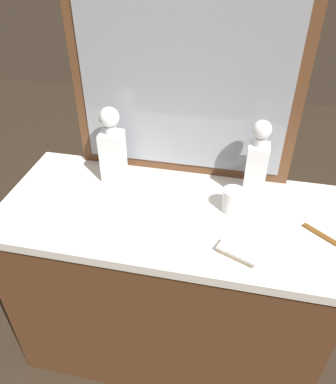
{
  "coord_description": "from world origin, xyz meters",
  "views": [
    {
      "loc": [
        0.22,
        -1.02,
        1.68
      ],
      "look_at": [
        0.0,
        0.0,
        0.9
      ],
      "focal_mm": 35.43,
      "sensor_mm": 36.0,
      "label": 1
    }
  ],
  "objects_px": {
    "crystal_decanter_rear": "(256,167)",
    "crystal_decanter_front": "(113,151)",
    "crystal_tumbler_right": "(233,201)",
    "tortoiseshell_comb": "(320,234)",
    "silver_brush_far_right": "(239,253)"
  },
  "relations": [
    {
      "from": "crystal_decanter_rear",
      "to": "crystal_decanter_front",
      "type": "xyz_separation_m",
      "value": [
        -0.54,
        -0.0,
        -0.0
      ]
    },
    {
      "from": "crystal_decanter_rear",
      "to": "crystal_tumbler_right",
      "type": "height_order",
      "value": "crystal_decanter_rear"
    },
    {
      "from": "tortoiseshell_comb",
      "to": "crystal_tumbler_right",
      "type": "bearing_deg",
      "value": 166.74
    },
    {
      "from": "crystal_decanter_front",
      "to": "tortoiseshell_comb",
      "type": "xyz_separation_m",
      "value": [
        0.77,
        -0.18,
        -0.12
      ]
    },
    {
      "from": "crystal_decanter_rear",
      "to": "crystal_tumbler_right",
      "type": "bearing_deg",
      "value": -121.84
    },
    {
      "from": "crystal_decanter_rear",
      "to": "crystal_tumbler_right",
      "type": "distance_m",
      "value": 0.15
    },
    {
      "from": "crystal_decanter_front",
      "to": "silver_brush_far_right",
      "type": "relative_size",
      "value": 2.13
    },
    {
      "from": "crystal_decanter_front",
      "to": "silver_brush_far_right",
      "type": "distance_m",
      "value": 0.62
    },
    {
      "from": "silver_brush_far_right",
      "to": "tortoiseshell_comb",
      "type": "height_order",
      "value": "silver_brush_far_right"
    },
    {
      "from": "crystal_decanter_front",
      "to": "crystal_tumbler_right",
      "type": "xyz_separation_m",
      "value": [
        0.47,
        -0.11,
        -0.08
      ]
    },
    {
      "from": "crystal_decanter_front",
      "to": "crystal_decanter_rear",
      "type": "bearing_deg",
      "value": 0.13
    },
    {
      "from": "crystal_tumbler_right",
      "to": "tortoiseshell_comb",
      "type": "distance_m",
      "value": 0.31
    },
    {
      "from": "crystal_decanter_rear",
      "to": "crystal_decanter_front",
      "type": "height_order",
      "value": "crystal_decanter_rear"
    },
    {
      "from": "crystal_decanter_front",
      "to": "tortoiseshell_comb",
      "type": "bearing_deg",
      "value": -12.87
    },
    {
      "from": "crystal_tumbler_right",
      "to": "crystal_decanter_rear",
      "type": "bearing_deg",
      "value": 58.16
    }
  ]
}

